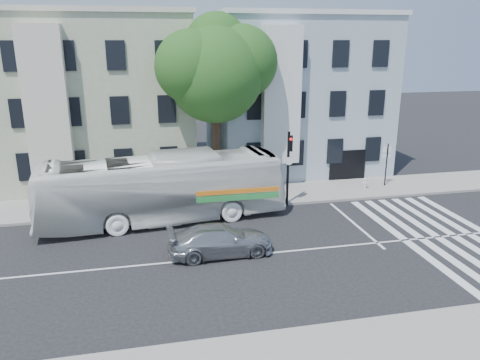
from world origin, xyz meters
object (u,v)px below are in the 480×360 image
object	(u,v)px
sedan	(220,240)
bus	(162,188)
traffic_signal	(289,159)
fire_hydrant	(365,183)

from	to	relation	value
sedan	bus	bearing A→B (deg)	23.99
bus	traffic_signal	size ratio (longest dim) A/B	2.94
sedan	traffic_signal	xyz separation A→B (m)	(4.99, 5.56, 2.19)
sedan	fire_hydrant	bearing A→B (deg)	-57.63
fire_hydrant	bus	bearing A→B (deg)	-169.06
bus	sedan	distance (m)	5.47
bus	traffic_signal	bearing A→B (deg)	-90.20
sedan	traffic_signal	bearing A→B (deg)	-43.69
bus	sedan	size ratio (longest dim) A/B	2.74
bus	fire_hydrant	bearing A→B (deg)	-85.06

